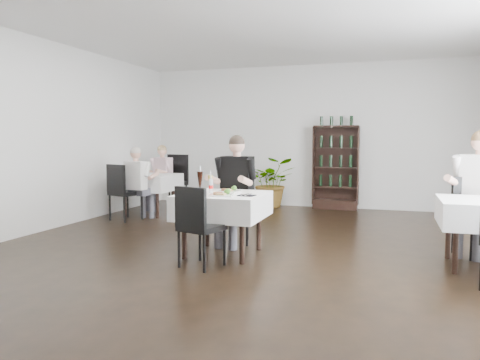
# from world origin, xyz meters

# --- Properties ---
(room_shell) EXTENTS (9.00, 9.00, 9.00)m
(room_shell) POSITION_xyz_m (0.00, 0.00, 1.50)
(room_shell) COLOR black
(room_shell) RESTS_ON ground
(wine_shelf) EXTENTS (0.90, 0.28, 1.75)m
(wine_shelf) POSITION_xyz_m (0.60, 4.31, 0.85)
(wine_shelf) COLOR black
(wine_shelf) RESTS_ON ground
(main_table) EXTENTS (1.03, 1.03, 0.77)m
(main_table) POSITION_xyz_m (-0.30, 0.00, 0.62)
(main_table) COLOR black
(main_table) RESTS_ON ground
(left_table) EXTENTS (0.98, 0.98, 0.77)m
(left_table) POSITION_xyz_m (-2.70, 2.50, 0.62)
(left_table) COLOR black
(left_table) RESTS_ON ground
(potted_tree) EXTENTS (1.15, 1.06, 1.06)m
(potted_tree) POSITION_xyz_m (-0.71, 4.17, 0.53)
(potted_tree) COLOR #1F571D
(potted_tree) RESTS_ON ground
(main_chair_far) EXTENTS (0.52, 0.52, 0.92)m
(main_chair_far) POSITION_xyz_m (-0.39, 0.72, 0.52)
(main_chair_far) COLOR black
(main_chair_far) RESTS_ON ground
(main_chair_near) EXTENTS (0.53, 0.53, 0.92)m
(main_chair_near) POSITION_xyz_m (-0.36, -0.68, 0.53)
(main_chair_near) COLOR black
(main_chair_near) RESTS_ON ground
(left_chair_far) EXTENTS (0.62, 0.62, 1.13)m
(left_chair_far) POSITION_xyz_m (-2.55, 3.24, 0.64)
(left_chair_far) COLOR black
(left_chair_far) RESTS_ON ground
(left_chair_near) EXTENTS (0.58, 0.59, 1.00)m
(left_chair_near) POSITION_xyz_m (-2.83, 1.73, 0.57)
(left_chair_near) COLOR black
(left_chair_near) RESTS_ON ground
(right_chair_far) EXTENTS (0.59, 0.59, 0.97)m
(right_chair_far) POSITION_xyz_m (2.67, 0.94, 0.55)
(right_chair_far) COLOR black
(right_chair_far) RESTS_ON ground
(diner_main) EXTENTS (0.59, 0.60, 1.50)m
(diner_main) POSITION_xyz_m (-0.33, 0.56, 0.87)
(diner_main) COLOR #3F3E46
(diner_main) RESTS_ON ground
(diner_left_far) EXTENTS (0.57, 0.61, 1.33)m
(diner_left_far) POSITION_xyz_m (-2.78, 3.09, 0.77)
(diner_left_far) COLOR #3F3E46
(diner_left_far) RESTS_ON ground
(diner_left_near) EXTENTS (0.52, 0.53, 1.31)m
(diner_left_near) POSITION_xyz_m (-2.58, 1.88, 0.76)
(diner_left_near) COLOR #3F3E46
(diner_left_near) RESTS_ON ground
(diner_right_far) EXTENTS (0.69, 0.73, 1.55)m
(diner_right_far) POSITION_xyz_m (2.70, 0.93, 0.90)
(diner_right_far) COLOR #3F3E46
(diner_right_far) RESTS_ON ground
(plate_far) EXTENTS (0.27, 0.27, 0.08)m
(plate_far) POSITION_xyz_m (-0.27, 0.16, 0.79)
(plate_far) COLOR white
(plate_far) RESTS_ON main_table
(plate_near) EXTENTS (0.33, 0.33, 0.09)m
(plate_near) POSITION_xyz_m (-0.22, -0.26, 0.79)
(plate_near) COLOR white
(plate_near) RESTS_ON main_table
(pilsner_dark) EXTENTS (0.08, 0.08, 0.33)m
(pilsner_dark) POSITION_xyz_m (-0.60, -0.02, 0.91)
(pilsner_dark) COLOR black
(pilsner_dark) RESTS_ON main_table
(pilsner_lager) EXTENTS (0.06, 0.06, 0.27)m
(pilsner_lager) POSITION_xyz_m (-0.49, 0.05, 0.88)
(pilsner_lager) COLOR gold
(pilsner_lager) RESTS_ON main_table
(coke_bottle) EXTENTS (0.06, 0.06, 0.22)m
(coke_bottle) POSITION_xyz_m (-0.46, 0.01, 0.86)
(coke_bottle) COLOR silver
(coke_bottle) RESTS_ON main_table
(napkin_cutlery) EXTENTS (0.21, 0.21, 0.02)m
(napkin_cutlery) POSITION_xyz_m (0.05, -0.15, 0.78)
(napkin_cutlery) COLOR black
(napkin_cutlery) RESTS_ON main_table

